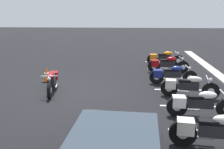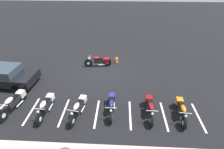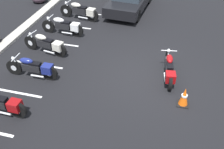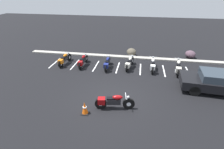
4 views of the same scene
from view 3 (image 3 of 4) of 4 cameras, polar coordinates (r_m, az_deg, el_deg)
The scene contains 12 objects.
ground at distance 10.18m, azimuth 7.51°, elevation -0.48°, with size 60.00×60.00×0.00m, color black.
motorcycle_maroon_featured at distance 9.99m, azimuth 12.32°, elevation 1.25°, with size 2.11×0.69×0.83m.
parked_bike_2 at distance 10.25m, azimuth -16.70°, elevation 1.42°, with size 0.58×2.08×0.82m.
parked_bike_3 at distance 11.62m, azimuth -14.05°, elevation 6.44°, with size 0.73×2.13×0.84m.
parked_bike_4 at distance 12.99m, azimuth -10.37°, elevation 10.32°, with size 0.60×2.15×0.85m.
parked_bike_5 at distance 14.46m, azimuth -6.83°, elevation 13.56°, with size 0.72×2.26×0.89m.
traffic_cone at distance 9.01m, azimuth 15.44°, elevation -4.72°, with size 0.40×0.40×0.69m.
stall_line_2 at distance 9.99m, azimuth -20.37°, elevation -3.64°, with size 0.10×2.10×0.00m, color white.
stall_line_3 at distance 11.17m, azimuth -15.64°, elevation 2.09°, with size 0.10×2.10×0.00m, color white.
stall_line_4 at distance 12.49m, azimuth -11.85°, elevation 6.66°, with size 0.10×2.10×0.00m, color white.
stall_line_5 at distance 13.92m, azimuth -8.76°, elevation 10.30°, with size 0.10×2.10×0.00m, color white.
stall_line_6 at distance 15.43m, azimuth -6.21°, elevation 13.22°, with size 0.10×2.10×0.00m, color white.
Camera 3 is at (-8.11, -0.77, 6.10)m, focal length 42.00 mm.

